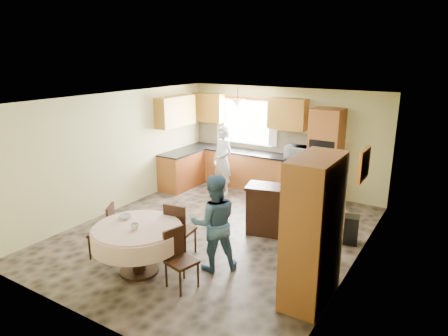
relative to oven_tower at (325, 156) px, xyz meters
name	(u,v)px	position (x,y,z in m)	size (l,w,h in m)	color
floor	(216,232)	(-1.15, -2.69, -1.06)	(5.00, 6.00, 0.01)	#6C5B4B
ceiling	(216,99)	(-1.15, -2.69, 1.44)	(5.00, 6.00, 0.01)	white
wall_back	(283,140)	(-1.15, 0.31, 0.19)	(5.00, 0.02, 2.50)	#CAC781
wall_front	(79,229)	(-1.15, -5.69, 0.19)	(5.00, 0.02, 2.50)	#CAC781
wall_left	(117,152)	(-3.65, -2.69, 0.19)	(0.02, 6.00, 2.50)	#CAC781
wall_right	(357,194)	(1.35, -2.69, 0.19)	(0.02, 6.00, 2.50)	#CAC781
window	(247,122)	(-2.15, 0.29, 0.54)	(1.40, 0.03, 1.10)	white
curtain_left	(221,118)	(-2.90, 0.24, 0.59)	(0.22, 0.02, 1.15)	white
curtain_right	(273,123)	(-1.40, 0.24, 0.59)	(0.22, 0.02, 1.15)	white
base_cab_back	(246,170)	(-2.00, 0.01, -0.62)	(3.30, 0.60, 0.88)	#C27433
counter_back	(246,152)	(-2.00, 0.01, -0.16)	(3.30, 0.64, 0.04)	black
base_cab_left	(182,170)	(-3.35, -0.89, -0.62)	(0.60, 1.20, 0.88)	#C27433
counter_left	(181,152)	(-3.35, -0.89, -0.16)	(0.64, 1.20, 0.04)	black
backsplash	(252,139)	(-2.00, 0.30, 0.12)	(3.30, 0.02, 0.55)	beige
wall_cab_left	(209,107)	(-3.20, 0.15, 0.85)	(0.85, 0.33, 0.72)	gold
wall_cab_right	(288,114)	(-1.00, 0.15, 0.85)	(0.90, 0.33, 0.72)	gold
wall_cab_side	(175,111)	(-3.48, -0.89, 0.85)	(0.33, 1.20, 0.72)	gold
oven_tower	(325,156)	(0.00, 0.00, 0.00)	(0.66, 0.62, 2.12)	#C27433
oven_upper	(321,151)	(0.00, -0.31, 0.19)	(0.56, 0.01, 0.45)	black
oven_lower	(320,173)	(0.00, -0.31, -0.31)	(0.56, 0.01, 0.45)	black
pendant	(238,103)	(-2.15, -0.19, 1.06)	(0.36, 0.36, 0.18)	beige
sideboard	(279,212)	(-0.12, -2.14, -0.62)	(1.22, 0.50, 0.87)	#32180D
space_heater	(347,229)	(1.05, -1.81, -0.80)	(0.37, 0.26, 0.51)	black
cupboard	(313,231)	(1.07, -3.76, -0.05)	(0.53, 1.06, 2.02)	#C27433
dining_table	(137,236)	(-1.40, -4.50, -0.46)	(1.35, 1.35, 0.77)	#32180D
chair_left	(106,228)	(-2.23, -4.38, -0.57)	(0.53, 0.53, 0.89)	#32180D
chair_back	(178,228)	(-1.18, -3.79, -0.54)	(0.47, 0.47, 0.95)	#32180D
chair_right	(178,255)	(-0.64, -4.47, -0.58)	(0.46, 0.46, 0.87)	#32180D
framed_picture	(364,165)	(1.32, -2.26, 0.53)	(0.06, 0.60, 0.50)	#CB8B3B
microwave	(298,153)	(-0.63, -0.04, 0.01)	(0.55, 0.37, 0.30)	silver
person_sink	(223,161)	(-2.21, -0.78, -0.24)	(0.60, 0.40, 1.65)	silver
person_dining	(214,223)	(-0.49, -3.78, -0.29)	(0.75, 0.58, 1.53)	#3A5E7F
bowl_sideboard	(265,186)	(-0.43, -2.14, -0.16)	(0.23, 0.23, 0.06)	#B2B2B2
bottle_sideboard	(293,184)	(0.12, -2.14, -0.03)	(0.12, 0.12, 0.31)	silver
cup_table	(135,227)	(-1.33, -4.61, -0.24)	(0.12, 0.12, 0.10)	#B2B2B2
bowl_table	(125,217)	(-1.75, -4.39, -0.26)	(0.20, 0.20, 0.06)	#B2B2B2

